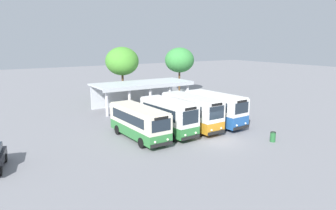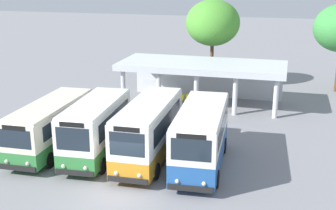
% 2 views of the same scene
% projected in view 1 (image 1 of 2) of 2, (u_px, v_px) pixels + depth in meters
% --- Properties ---
extents(ground_plane, '(180.00, 180.00, 0.00)m').
position_uv_depth(ground_plane, '(218.00, 140.00, 27.77)').
color(ground_plane, gray).
extents(city_bus_nearest_orange, '(2.49, 7.72, 2.95)m').
position_uv_depth(city_bus_nearest_orange, '(139.00, 121.00, 27.87)').
color(city_bus_nearest_orange, black).
rests_on(city_bus_nearest_orange, ground).
extents(city_bus_second_in_row, '(2.61, 6.77, 3.32)m').
position_uv_depth(city_bus_second_in_row, '(168.00, 116.00, 29.22)').
color(city_bus_second_in_row, black).
rests_on(city_bus_second_in_row, ground).
extents(city_bus_middle_cream, '(2.45, 7.66, 3.38)m').
position_uv_depth(city_bus_middle_cream, '(191.00, 111.00, 31.13)').
color(city_bus_middle_cream, black).
rests_on(city_bus_middle_cream, ground).
extents(city_bus_fourth_amber, '(2.77, 7.49, 3.35)m').
position_uv_depth(city_bus_fourth_amber, '(215.00, 108.00, 32.59)').
color(city_bus_fourth_amber, black).
rests_on(city_bus_fourth_amber, ground).
extents(terminal_canopy, '(13.10, 5.45, 3.40)m').
position_uv_depth(terminal_canopy, '(140.00, 88.00, 41.57)').
color(terminal_canopy, silver).
rests_on(terminal_canopy, ground).
extents(waiting_chair_end_by_column, '(0.46, 0.46, 0.86)m').
position_uv_depth(waiting_chair_end_by_column, '(130.00, 106.00, 39.99)').
color(waiting_chair_end_by_column, slate).
rests_on(waiting_chair_end_by_column, ground).
extents(waiting_chair_second_from_end, '(0.46, 0.46, 0.86)m').
position_uv_depth(waiting_chair_second_from_end, '(134.00, 106.00, 40.23)').
color(waiting_chair_second_from_end, slate).
rests_on(waiting_chair_second_from_end, ground).
extents(waiting_chair_middle_seat, '(0.46, 0.46, 0.86)m').
position_uv_depth(waiting_chair_middle_seat, '(138.00, 105.00, 40.51)').
color(waiting_chair_middle_seat, slate).
rests_on(waiting_chair_middle_seat, ground).
extents(waiting_chair_fourth_seat, '(0.46, 0.46, 0.86)m').
position_uv_depth(waiting_chair_fourth_seat, '(142.00, 105.00, 40.77)').
color(waiting_chair_fourth_seat, slate).
rests_on(waiting_chair_fourth_seat, ground).
extents(waiting_chair_fifth_seat, '(0.46, 0.46, 0.86)m').
position_uv_depth(waiting_chair_fifth_seat, '(146.00, 104.00, 41.05)').
color(waiting_chair_fifth_seat, slate).
rests_on(waiting_chair_fifth_seat, ground).
extents(waiting_chair_far_end_seat, '(0.46, 0.46, 0.86)m').
position_uv_depth(waiting_chair_far_end_seat, '(149.00, 104.00, 41.39)').
color(waiting_chair_far_end_seat, slate).
rests_on(waiting_chair_far_end_seat, ground).
extents(roadside_tree_behind_canopy, '(4.87, 4.87, 7.98)m').
position_uv_depth(roadside_tree_behind_canopy, '(122.00, 61.00, 45.12)').
color(roadside_tree_behind_canopy, brown).
rests_on(roadside_tree_behind_canopy, ground).
extents(roadside_tree_east_of_canopy, '(4.93, 4.93, 7.75)m').
position_uv_depth(roadside_tree_east_of_canopy, '(179.00, 60.00, 52.05)').
color(roadside_tree_east_of_canopy, brown).
rests_on(roadside_tree_east_of_canopy, ground).
extents(litter_bin_apron, '(0.49, 0.49, 0.90)m').
position_uv_depth(litter_bin_apron, '(273.00, 137.00, 27.29)').
color(litter_bin_apron, '#266633').
rests_on(litter_bin_apron, ground).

